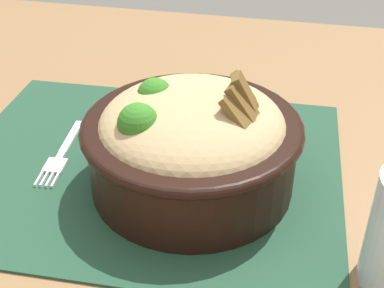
# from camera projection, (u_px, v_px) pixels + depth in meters

# --- Properties ---
(table) EXTENTS (1.14, 0.97, 0.73)m
(table) POSITION_uv_depth(u_px,v_px,m) (132.00, 209.00, 0.63)
(table) COLOR olive
(table) RESTS_ON ground_plane
(placemat) EXTENTS (0.43, 0.36, 0.00)m
(placemat) POSITION_uv_depth(u_px,v_px,m) (145.00, 168.00, 0.59)
(placemat) COLOR #1E422D
(placemat) RESTS_ON table
(bowl) EXTENTS (0.26, 0.26, 0.13)m
(bowl) POSITION_uv_depth(u_px,v_px,m) (192.00, 140.00, 0.53)
(bowl) COLOR black
(bowl) RESTS_ON placemat
(fork) EXTENTS (0.03, 0.13, 0.00)m
(fork) POSITION_uv_depth(u_px,v_px,m) (61.00, 155.00, 0.60)
(fork) COLOR silver
(fork) RESTS_ON placemat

